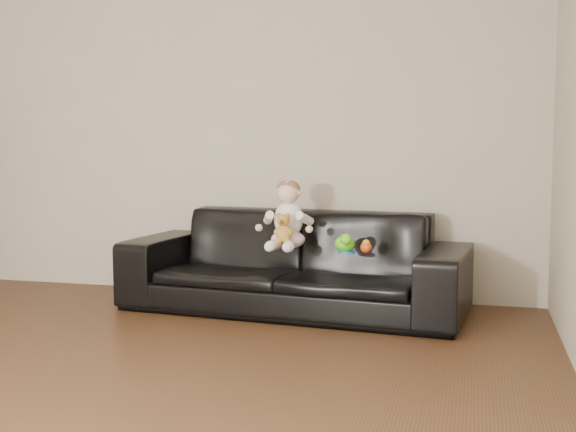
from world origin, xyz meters
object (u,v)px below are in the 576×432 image
(baby, at_px, (288,219))
(toy_green, at_px, (345,244))
(toy_rattle, at_px, (366,247))
(sofa, at_px, (294,262))
(teddy_bear, at_px, (284,229))
(toy_blue_disc, at_px, (347,252))

(baby, height_order, toy_green, baby)
(baby, distance_m, toy_rattle, 0.57)
(sofa, xyz_separation_m, baby, (-0.01, -0.12, 0.31))
(teddy_bear, xyz_separation_m, toy_rattle, (0.53, 0.08, -0.11))
(baby, height_order, teddy_bear, baby)
(sofa, height_order, baby, baby)
(toy_green, xyz_separation_m, toy_rattle, (0.14, 0.00, -0.02))
(sofa, bearing_deg, teddy_bear, -85.45)
(teddy_bear, bearing_deg, baby, 89.11)
(sofa, xyz_separation_m, toy_rattle, (0.53, -0.19, 0.15))
(toy_blue_disc, bearing_deg, teddy_bear, -173.14)
(teddy_bear, distance_m, toy_blue_disc, 0.44)
(toy_rattle, xyz_separation_m, toy_blue_disc, (-0.12, -0.03, -0.03))
(baby, xyz_separation_m, toy_blue_disc, (0.42, -0.09, -0.20))
(teddy_bear, xyz_separation_m, toy_green, (0.39, 0.07, -0.10))
(sofa, distance_m, teddy_bear, 0.37)
(sofa, distance_m, toy_rattle, 0.58)
(teddy_bear, bearing_deg, sofa, 84.14)
(baby, bearing_deg, toy_green, -12.10)
(toy_green, bearing_deg, toy_rattle, 1.37)
(teddy_bear, relative_size, toy_blue_disc, 1.79)
(teddy_bear, bearing_deg, toy_blue_disc, 1.88)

